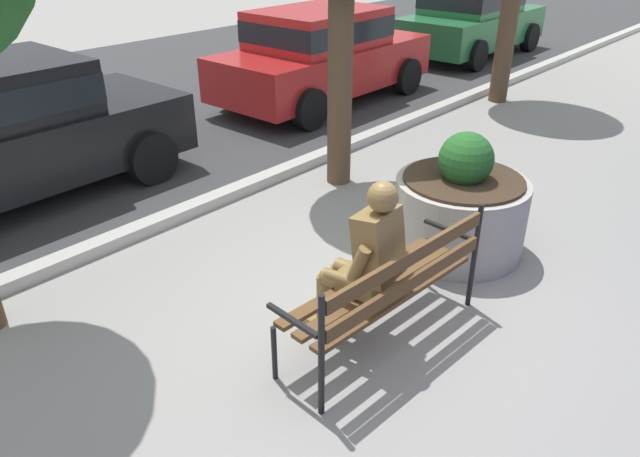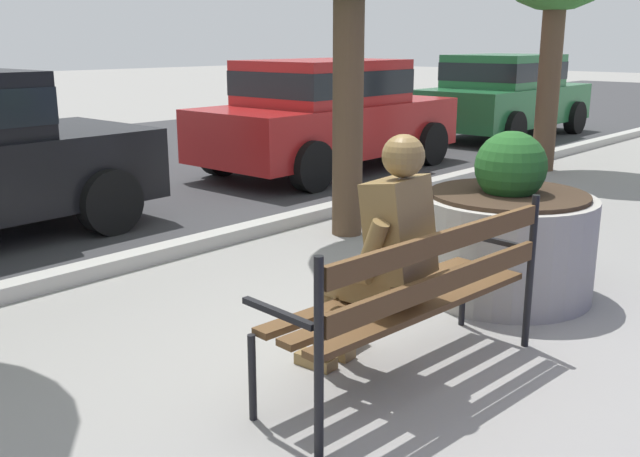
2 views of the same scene
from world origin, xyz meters
The scene contains 8 objects.
ground_plane centered at (0.00, 0.00, 0.00)m, with size 80.00×80.00×0.00m, color gray.
street_surface centered at (0.00, 7.50, 0.00)m, with size 60.00×9.00×0.01m, color #38383A.
curb_stone centered at (0.00, 2.90, 0.06)m, with size 60.00×0.20×0.12m, color #B2AFA8.
park_bench centered at (-0.27, -0.04, 0.54)m, with size 1.83×0.63×0.95m.
bronze_statue_seated centered at (-0.35, 0.17, 0.67)m, with size 0.61×0.80×1.37m.
concrete_planter centered at (1.36, 0.32, 0.44)m, with size 1.26×1.26×1.21m.
parked_car_red centered at (4.32, 4.77, 0.84)m, with size 4.14×1.99×1.56m.
parked_car_green centered at (9.42, 4.77, 0.84)m, with size 4.14×1.99×1.56m.
Camera 1 is at (-3.34, -2.10, 2.97)m, focal length 33.27 mm.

